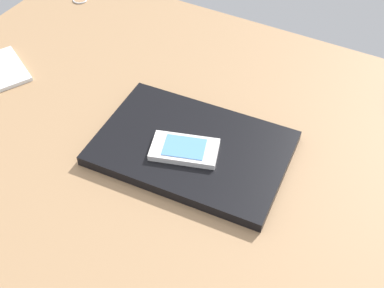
# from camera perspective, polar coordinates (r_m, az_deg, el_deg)

# --- Properties ---
(desk_surface) EXTENTS (1.20, 0.80, 0.03)m
(desk_surface) POSITION_cam_1_polar(r_m,az_deg,el_deg) (0.88, 0.14, 0.35)
(desk_surface) COLOR #9E7751
(desk_surface) RESTS_ON ground
(laptop_closed) EXTENTS (0.34, 0.24, 0.02)m
(laptop_closed) POSITION_cam_1_polar(r_m,az_deg,el_deg) (0.83, -0.00, -0.49)
(laptop_closed) COLOR black
(laptop_closed) RESTS_ON desk_surface
(cell_phone_on_laptop) EXTENTS (0.13, 0.09, 0.01)m
(cell_phone_on_laptop) POSITION_cam_1_polar(r_m,az_deg,el_deg) (0.81, -0.91, -0.64)
(cell_phone_on_laptop) COLOR silver
(cell_phone_on_laptop) RESTS_ON laptop_closed
(key_ring) EXTENTS (0.04, 0.04, 0.00)m
(key_ring) POSITION_cam_1_polar(r_m,az_deg,el_deg) (1.28, -13.22, 16.41)
(key_ring) COLOR silver
(key_ring) RESTS_ON desk_surface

